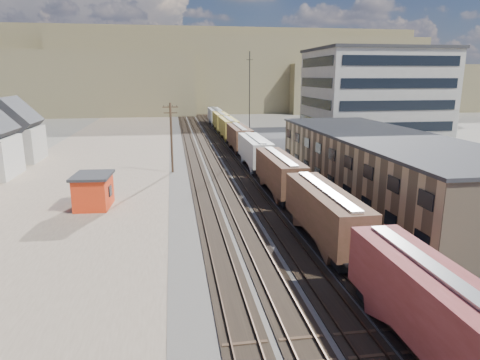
{
  "coord_description": "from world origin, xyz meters",
  "views": [
    {
      "loc": [
        -8.28,
        -19.18,
        13.57
      ],
      "look_at": [
        -1.5,
        23.79,
        3.0
      ],
      "focal_mm": 32.0,
      "sensor_mm": 36.0,
      "label": 1
    }
  ],
  "objects": [
    {
      "name": "rail_tracks",
      "position": [
        -0.55,
        50.0,
        0.11
      ],
      "size": [
        11.4,
        200.0,
        0.24
      ],
      "color": "black",
      "rests_on": "ground"
    },
    {
      "name": "hills_north",
      "position": [
        0.17,
        167.92,
        14.1
      ],
      "size": [
        265.0,
        80.0,
        32.0
      ],
      "color": "brown",
      "rests_on": "ground"
    },
    {
      "name": "ground",
      "position": [
        0.0,
        0.0,
        0.0
      ],
      "size": [
        300.0,
        300.0,
        0.0
      ],
      "primitive_type": "plane",
      "color": "#6B6356",
      "rests_on": "ground"
    },
    {
      "name": "dirt_yard",
      "position": [
        -20.0,
        40.0,
        0.01
      ],
      "size": [
        24.0,
        180.0,
        0.03
      ],
      "primitive_type": "cube",
      "color": "#7F6957",
      "rests_on": "ground"
    },
    {
      "name": "parked_car_far",
      "position": [
        32.0,
        58.19,
        0.84
      ],
      "size": [
        3.24,
        5.28,
        1.68
      ],
      "primitive_type": "imported",
      "rotation": [
        0.0,
        0.0,
        0.27
      ],
      "color": "white",
      "rests_on": "ground"
    },
    {
      "name": "ballast_bed",
      "position": [
        0.0,
        50.0,
        0.03
      ],
      "size": [
        18.0,
        200.0,
        0.06
      ],
      "primitive_type": "cube",
      "color": "#4C4742",
      "rests_on": "ground"
    },
    {
      "name": "utility_pole_north",
      "position": [
        -8.5,
        42.0,
        5.3
      ],
      "size": [
        2.2,
        0.32,
        10.0
      ],
      "color": "#382619",
      "rests_on": "ground"
    },
    {
      "name": "radio_mast",
      "position": [
        6.0,
        60.0,
        9.12
      ],
      "size": [
        1.2,
        0.16,
        18.0
      ],
      "color": "black",
      "rests_on": "ground"
    },
    {
      "name": "maintenance_shed",
      "position": [
        -16.79,
        26.23,
        1.85
      ],
      "size": [
        4.11,
        5.16,
        3.61
      ],
      "color": "red",
      "rests_on": "ground"
    },
    {
      "name": "warehouse",
      "position": [
        14.98,
        25.0,
        3.65
      ],
      "size": [
        12.4,
        40.4,
        7.25
      ],
      "color": "tan",
      "rests_on": "ground"
    },
    {
      "name": "parked_car_blue",
      "position": [
        24.19,
        36.23,
        0.76
      ],
      "size": [
        4.62,
        6.01,
        1.52
      ],
      "primitive_type": "imported",
      "rotation": [
        0.0,
        0.0,
        0.44
      ],
      "color": "#171953",
      "rests_on": "ground"
    },
    {
      "name": "freight_train",
      "position": [
        3.8,
        50.72,
        2.79
      ],
      "size": [
        3.0,
        119.74,
        4.46
      ],
      "color": "black",
      "rests_on": "ground"
    },
    {
      "name": "asphalt_lot",
      "position": [
        22.0,
        35.0,
        0.02
      ],
      "size": [
        26.0,
        120.0,
        0.04
      ],
      "primitive_type": "cube",
      "color": "#232326",
      "rests_on": "ground"
    },
    {
      "name": "office_tower",
      "position": [
        27.95,
        54.95,
        9.26
      ],
      "size": [
        22.6,
        18.6,
        18.45
      ],
      "color": "#9E998E",
      "rests_on": "ground"
    }
  ]
}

